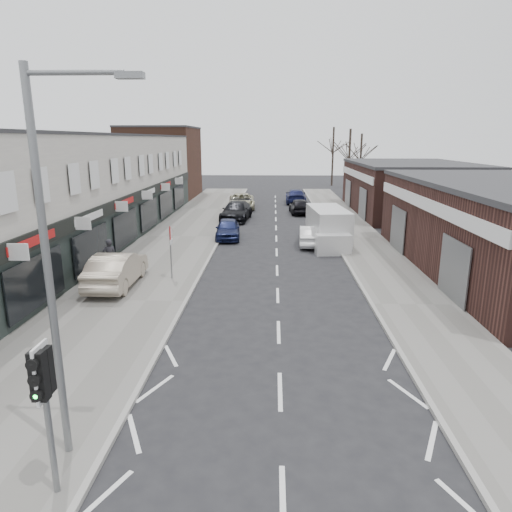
# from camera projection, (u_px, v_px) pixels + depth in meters

# --- Properties ---
(ground) EXTENTS (160.00, 160.00, 0.00)m
(ground) POSITION_uv_depth(u_px,v_px,m) (281.00, 437.00, 10.70)
(ground) COLOR black
(ground) RESTS_ON ground
(pavement_left) EXTENTS (5.50, 64.00, 0.12)m
(pavement_left) POSITION_uv_depth(u_px,v_px,m) (181.00, 237.00, 32.23)
(pavement_left) COLOR slate
(pavement_left) RESTS_ON ground
(pavement_right) EXTENTS (3.50, 64.00, 0.12)m
(pavement_right) POSITION_uv_depth(u_px,v_px,m) (359.00, 238.00, 31.77)
(pavement_right) COLOR slate
(pavement_right) RESTS_ON ground
(shop_terrace_left) EXTENTS (8.00, 41.00, 7.10)m
(shop_terrace_left) POSITION_uv_depth(u_px,v_px,m) (66.00, 191.00, 29.19)
(shop_terrace_left) COLOR beige
(shop_terrace_left) RESTS_ON ground
(brick_block_far) EXTENTS (8.00, 10.00, 8.00)m
(brick_block_far) POSITION_uv_depth(u_px,v_px,m) (161.00, 163.00, 53.75)
(brick_block_far) COLOR #4D2D21
(brick_block_far) RESTS_ON ground
(right_unit_far) EXTENTS (10.00, 16.00, 4.50)m
(right_unit_far) POSITION_uv_depth(u_px,v_px,m) (410.00, 189.00, 42.59)
(right_unit_far) COLOR #3D201B
(right_unit_far) RESTS_ON ground
(tree_far_a) EXTENTS (3.60, 3.60, 8.00)m
(tree_far_a) POSITION_uv_depth(u_px,v_px,m) (347.00, 195.00, 56.83)
(tree_far_a) COLOR #382D26
(tree_far_a) RESTS_ON ground
(tree_far_b) EXTENTS (3.60, 3.60, 7.50)m
(tree_far_b) POSITION_uv_depth(u_px,v_px,m) (359.00, 190.00, 62.54)
(tree_far_b) COLOR #382D26
(tree_far_b) RESTS_ON ground
(tree_far_c) EXTENTS (3.60, 3.60, 8.50)m
(tree_far_c) POSITION_uv_depth(u_px,v_px,m) (332.00, 186.00, 68.46)
(tree_far_c) COLOR #382D26
(tree_far_c) RESTS_ON ground
(traffic_light) EXTENTS (0.28, 0.60, 3.10)m
(traffic_light) POSITION_uv_depth(u_px,v_px,m) (43.00, 386.00, 8.31)
(traffic_light) COLOR slate
(traffic_light) RESTS_ON pavement_left
(street_lamp) EXTENTS (2.23, 0.22, 8.00)m
(street_lamp) POSITION_uv_depth(u_px,v_px,m) (54.00, 252.00, 8.94)
(street_lamp) COLOR slate
(street_lamp) RESTS_ON pavement_left
(warning_sign) EXTENTS (0.12, 0.80, 2.70)m
(warning_sign) POSITION_uv_depth(u_px,v_px,m) (171.00, 237.00, 21.96)
(warning_sign) COLOR slate
(warning_sign) RESTS_ON pavement_left
(white_van) EXTENTS (2.61, 6.27, 2.37)m
(white_van) POSITION_uv_depth(u_px,v_px,m) (328.00, 228.00, 30.01)
(white_van) COLOR silver
(white_van) RESTS_ON ground
(sedan_on_pavement) EXTENTS (1.76, 4.88, 1.60)m
(sedan_on_pavement) POSITION_uv_depth(u_px,v_px,m) (117.00, 269.00, 21.18)
(sedan_on_pavement) COLOR #A59784
(sedan_on_pavement) RESTS_ON pavement_left
(pedestrian) EXTENTS (0.77, 0.65, 1.81)m
(pedestrian) POSITION_uv_depth(u_px,v_px,m) (110.00, 257.00, 22.96)
(pedestrian) COLOR black
(pedestrian) RESTS_ON pavement_left
(parked_car_left_a) EXTENTS (1.93, 4.20, 1.39)m
(parked_car_left_a) POSITION_uv_depth(u_px,v_px,m) (228.00, 229.00, 31.81)
(parked_car_left_a) COLOR #151C43
(parked_car_left_a) RESTS_ON ground
(parked_car_left_b) EXTENTS (2.73, 5.63, 1.58)m
(parked_car_left_b) POSITION_uv_depth(u_px,v_px,m) (236.00, 211.00, 39.07)
(parked_car_left_b) COLOR black
(parked_car_left_b) RESTS_ON ground
(parked_car_left_c) EXTENTS (2.89, 5.59, 1.51)m
(parked_car_left_c) POSITION_uv_depth(u_px,v_px,m) (242.00, 201.00, 45.58)
(parked_car_left_c) COLOR #B3AF8F
(parked_car_left_c) RESTS_ON ground
(parked_car_right_a) EXTENTS (1.55, 3.99, 1.30)m
(parked_car_right_a) POSITION_uv_depth(u_px,v_px,m) (310.00, 235.00, 29.86)
(parked_car_right_a) COLOR silver
(parked_car_right_a) RESTS_ON ground
(parked_car_right_b) EXTENTS (1.93, 4.29, 1.43)m
(parked_car_right_b) POSITION_uv_depth(u_px,v_px,m) (299.00, 206.00, 42.53)
(parked_car_right_b) COLOR black
(parked_car_right_b) RESTS_ON ground
(parked_car_right_c) EXTENTS (2.24, 5.27, 1.52)m
(parked_car_right_c) POSITION_uv_depth(u_px,v_px,m) (296.00, 196.00, 49.50)
(parked_car_right_c) COLOR #151943
(parked_car_right_c) RESTS_ON ground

